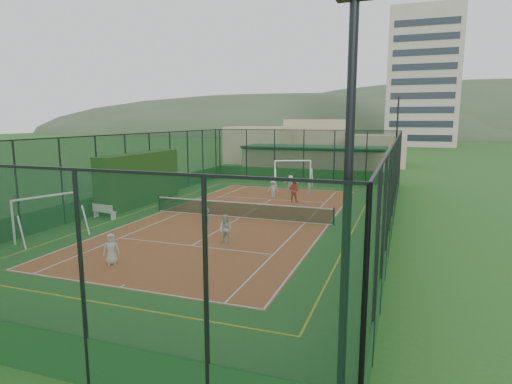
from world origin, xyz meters
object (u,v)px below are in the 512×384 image
(clubhouse, at_px, (314,160))
(child_far_back, at_px, (291,183))
(floodlight_se, at_px, (346,228))
(child_far_left, at_px, (273,189))
(coach, at_px, (294,190))
(apartment_tower, at_px, (423,79))
(floodlight_ne, at_px, (396,141))
(futsal_goal_far, at_px, (293,173))
(futsal_goal_near, at_px, (47,217))
(child_near_mid, at_px, (206,214))
(child_far_right, at_px, (309,187))
(child_near_left, at_px, (111,249))
(white_bench, at_px, (104,211))
(child_near_right, at_px, (226,229))

(clubhouse, height_order, child_far_back, clubhouse)
(floodlight_se, distance_m, clubhouse, 39.63)
(child_far_left, bearing_deg, coach, 133.37)
(apartment_tower, xyz_separation_m, child_far_back, (-11.51, -71.75, -14.28))
(floodlight_ne, relative_size, child_far_left, 6.15)
(clubhouse, height_order, futsal_goal_far, clubhouse)
(floodlight_se, distance_m, futsal_goal_near, 18.87)
(futsal_goal_far, bearing_deg, apartment_tower, 56.88)
(child_near_mid, bearing_deg, child_far_right, 63.24)
(futsal_goal_far, height_order, child_near_left, futsal_goal_far)
(floodlight_ne, height_order, white_bench, floodlight_ne)
(child_far_back, height_order, coach, coach)
(child_far_right, distance_m, coach, 3.42)
(floodlight_ne, xyz_separation_m, futsal_goal_near, (-16.28, -24.15, -3.04))
(futsal_goal_far, xyz_separation_m, coach, (2.25, -8.26, -0.23))
(floodlight_se, bearing_deg, apartment_tower, 88.03)
(floodlight_se, xyz_separation_m, apartment_tower, (3.40, 98.60, 10.88))
(child_far_right, bearing_deg, apartment_tower, -63.90)
(floodlight_ne, relative_size, child_near_right, 5.70)
(child_near_left, bearing_deg, floodlight_ne, 31.85)
(child_far_right, bearing_deg, child_near_mid, 107.75)
(floodlight_se, bearing_deg, child_far_left, 110.03)
(apartment_tower, xyz_separation_m, child_near_right, (-10.61, -87.49, -14.27))
(white_bench, bearing_deg, apartment_tower, 85.07)
(child_far_back, bearing_deg, futsal_goal_far, -81.87)
(floodlight_se, distance_m, child_near_mid, 17.50)
(floodlight_se, relative_size, clubhouse, 0.54)
(child_far_left, bearing_deg, child_near_left, 70.64)
(child_far_left, bearing_deg, futsal_goal_far, -101.33)
(apartment_tower, distance_m, futsal_goal_near, 92.74)
(child_near_right, height_order, child_far_left, child_near_right)
(child_far_back, bearing_deg, apartment_tower, -103.28)
(white_bench, bearing_deg, futsal_goal_near, -80.28)
(floodlight_se, height_order, coach, floodlight_se)
(child_near_right, bearing_deg, floodlight_ne, 84.82)
(apartment_tower, xyz_separation_m, child_near_left, (-13.92, -91.88, -14.33))
(child_far_left, relative_size, child_far_right, 1.15)
(floodlight_ne, distance_m, child_near_mid, 21.72)
(floodlight_ne, height_order, futsal_goal_far, floodlight_ne)
(futsal_goal_far, xyz_separation_m, child_far_right, (2.68, -4.88, -0.52))
(child_far_right, bearing_deg, futsal_goal_near, 93.41)
(floodlight_ne, distance_m, child_far_left, 13.16)
(floodlight_se, height_order, futsal_goal_near, floodlight_se)
(clubhouse, distance_m, child_near_mid, 24.54)
(futsal_goal_near, distance_m, coach, 16.63)
(futsal_goal_near, xyz_separation_m, child_near_right, (9.07, 2.06, -0.35))
(futsal_goal_far, bearing_deg, clubhouse, 64.26)
(floodlight_se, xyz_separation_m, child_far_back, (-8.11, 26.85, -3.41))
(futsal_goal_near, bearing_deg, futsal_goal_far, 0.43)
(futsal_goal_near, relative_size, child_near_right, 2.32)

